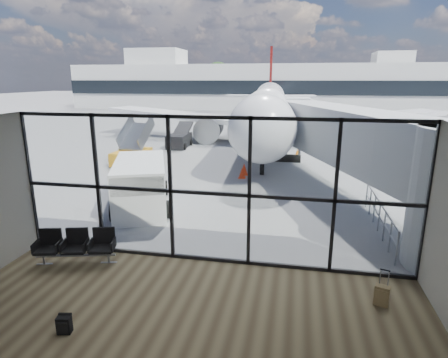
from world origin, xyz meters
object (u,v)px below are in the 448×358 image
(seating_row, at_px, (76,244))
(service_van, at_px, (141,184))
(mobile_stairs, at_px, (132,155))
(backpack, at_px, (64,325))
(airliner, at_px, (268,108))
(suitcase, at_px, (382,295))
(belt_loader, at_px, (180,139))

(seating_row, bearing_deg, service_van, 76.67)
(mobile_stairs, bearing_deg, service_van, -61.00)
(backpack, height_order, airliner, airliner)
(seating_row, xyz_separation_m, mobile_stairs, (-4.24, 13.35, 0.02))
(airliner, xyz_separation_m, service_van, (-3.73, -20.96, -1.82))
(backpack, distance_m, airliner, 29.39)
(suitcase, distance_m, airliner, 27.31)
(airliner, bearing_deg, belt_loader, -141.26)
(backpack, distance_m, mobile_stairs, 17.50)
(service_van, xyz_separation_m, mobile_stairs, (-4.18, 8.25, -0.47))
(belt_loader, bearing_deg, seating_row, -83.23)
(suitcase, relative_size, airliner, 0.03)
(service_van, distance_m, mobile_stairs, 9.26)
(service_van, height_order, belt_loader, service_van)
(mobile_stairs, bearing_deg, belt_loader, 81.90)
(service_van, relative_size, belt_loader, 1.26)
(seating_row, height_order, suitcase, seating_row)
(backpack, bearing_deg, mobile_stairs, 99.11)
(seating_row, xyz_separation_m, airliner, (3.67, 26.06, 2.30))
(suitcase, xyz_separation_m, airliner, (-5.07, 26.71, 2.60))
(airliner, bearing_deg, suitcase, -82.82)
(seating_row, distance_m, suitcase, 8.77)
(service_van, bearing_deg, airliner, 58.90)
(backpack, xyz_separation_m, belt_loader, (-4.67, 23.08, 0.42))
(suitcase, height_order, belt_loader, belt_loader)
(suitcase, xyz_separation_m, belt_loader, (-11.79, 20.59, 0.35))
(belt_loader, bearing_deg, airliner, 40.39)
(mobile_stairs, bearing_deg, suitcase, -45.01)
(suitcase, xyz_separation_m, mobile_stairs, (-12.98, 14.01, 0.32))
(seating_row, bearing_deg, suitcase, -18.34)
(suitcase, relative_size, belt_loader, 0.23)
(airliner, height_order, belt_loader, airliner)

